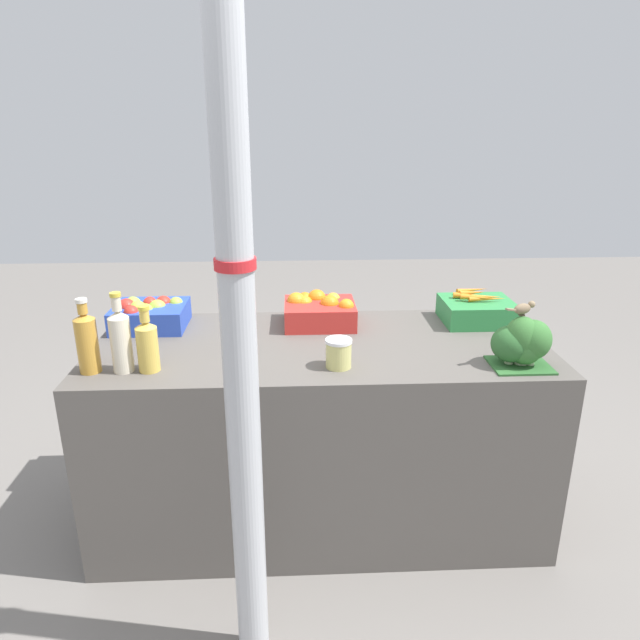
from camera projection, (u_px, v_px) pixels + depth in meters
name	position (u px, v px, depth m)	size (l,w,h in m)	color
ground_plane	(320.00, 508.00, 2.65)	(10.00, 10.00, 0.00)	slate
market_table	(320.00, 430.00, 2.51)	(1.87, 0.82, 0.83)	#56514C
support_pole	(237.00, 294.00, 1.52)	(0.11, 0.11, 2.53)	#B7BABF
apple_crate	(148.00, 313.00, 2.54)	(0.31, 0.27, 0.14)	#2847B7
orange_crate	(319.00, 310.00, 2.58)	(0.31, 0.27, 0.14)	red
carrot_crate	(477.00, 310.00, 2.61)	(0.31, 0.27, 0.14)	#2D8442
broccoli_pile	(523.00, 343.00, 2.12)	(0.22, 0.18, 0.20)	#2D602D
juice_bottle_amber	(87.00, 341.00, 2.06)	(0.08, 0.08, 0.28)	gold
juice_bottle_cloudy	(121.00, 339.00, 2.07)	(0.08, 0.08, 0.30)	beige
juice_bottle_golden	(147.00, 344.00, 2.08)	(0.08, 0.08, 0.25)	gold
pickle_jar	(339.00, 353.00, 2.12)	(0.10, 0.10, 0.11)	#D1CC75
sparrow_bird	(523.00, 308.00, 2.09)	(0.13, 0.06, 0.05)	#4C3D2D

